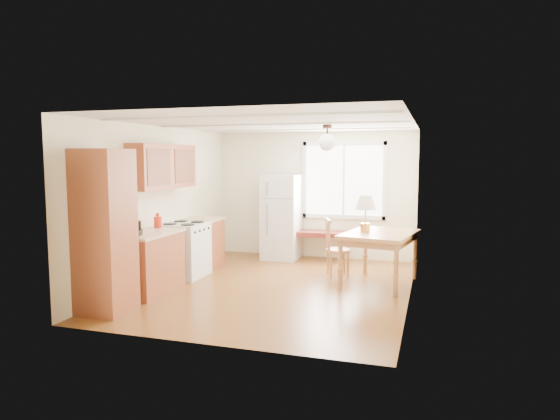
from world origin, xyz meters
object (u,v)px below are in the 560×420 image
at_px(refrigerator, 281,217).
at_px(chair, 333,244).
at_px(bench, 315,234).
at_px(dining_table, 380,239).

height_order(refrigerator, chair, refrigerator).
height_order(bench, chair, chair).
height_order(refrigerator, bench, refrigerator).
relative_size(refrigerator, bench, 1.33).
bearing_deg(refrigerator, bench, 7.94).
height_order(refrigerator, dining_table, refrigerator).
relative_size(bench, dining_table, 0.84).
bearing_deg(chair, bench, 93.54).
xyz_separation_m(dining_table, chair, (-0.81, 0.35, -0.17)).
distance_m(bench, dining_table, 2.11).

